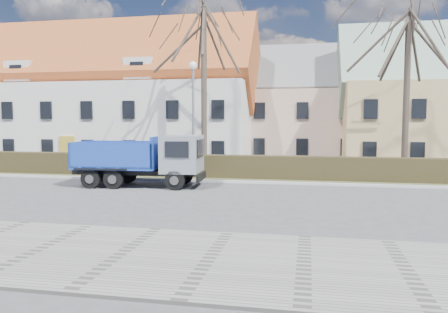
% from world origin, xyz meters
% --- Properties ---
extents(ground, '(120.00, 120.00, 0.00)m').
position_xyz_m(ground, '(0.00, 0.00, 0.00)').
color(ground, '#474649').
extents(sidewalk_near, '(80.00, 5.00, 0.08)m').
position_xyz_m(sidewalk_near, '(0.00, -8.50, 0.04)').
color(sidewalk_near, gray).
rests_on(sidewalk_near, ground).
extents(curb_far, '(80.00, 0.30, 0.12)m').
position_xyz_m(curb_far, '(0.00, 4.60, 0.06)').
color(curb_far, '#B0AFAE').
rests_on(curb_far, ground).
extents(grass_strip, '(80.00, 3.00, 0.10)m').
position_xyz_m(grass_strip, '(0.00, 6.20, 0.05)').
color(grass_strip, '#414728').
rests_on(grass_strip, ground).
extents(hedge, '(60.00, 0.90, 1.30)m').
position_xyz_m(hedge, '(0.00, 6.00, 0.65)').
color(hedge, '#2C2516').
rests_on(hedge, ground).
extents(building_white, '(26.80, 10.80, 9.50)m').
position_xyz_m(building_white, '(-13.00, 16.00, 4.75)').
color(building_white, silver).
rests_on(building_white, ground).
extents(building_pink, '(10.80, 8.80, 8.00)m').
position_xyz_m(building_pink, '(4.00, 20.00, 4.00)').
color(building_pink, '#C8A38E').
rests_on(building_pink, ground).
extents(tree_1, '(9.20, 9.20, 12.65)m').
position_xyz_m(tree_1, '(-2.00, 8.50, 6.33)').
color(tree_1, '#393028').
rests_on(tree_1, ground).
extents(tree_2, '(8.00, 8.00, 11.00)m').
position_xyz_m(tree_2, '(10.00, 8.50, 5.50)').
color(tree_2, '#393028').
rests_on(tree_2, ground).
extents(dump_truck, '(6.90, 2.96, 2.70)m').
position_xyz_m(dump_truck, '(-4.17, 2.47, 1.35)').
color(dump_truck, '#16359A').
rests_on(dump_truck, ground).
extents(streetlight, '(0.54, 0.54, 6.93)m').
position_xyz_m(streetlight, '(-2.31, 7.00, 3.47)').
color(streetlight, gray).
rests_on(streetlight, ground).
extents(cart_frame, '(0.69, 0.53, 0.55)m').
position_xyz_m(cart_frame, '(-2.66, 4.14, 0.28)').
color(cart_frame, silver).
rests_on(cart_frame, ground).
extents(parked_car_a, '(4.12, 1.92, 1.36)m').
position_xyz_m(parked_car_a, '(-10.89, 10.52, 0.68)').
color(parked_car_a, black).
rests_on(parked_car_a, ground).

